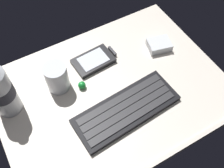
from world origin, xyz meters
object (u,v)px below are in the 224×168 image
(juice_cup, at_px, (57,78))
(trackball_mouse, at_px, (82,85))
(charger_block, at_px, (159,45))
(handheld_device, at_px, (95,60))
(keyboard, at_px, (126,109))

(juice_cup, relative_size, trackball_mouse, 3.86)
(juice_cup, xyz_separation_m, charger_block, (0.33, -0.02, -0.03))
(handheld_device, xyz_separation_m, charger_block, (0.20, -0.05, 0.00))
(keyboard, bearing_deg, charger_block, 34.39)
(keyboard, bearing_deg, juice_cup, 127.25)
(charger_block, bearing_deg, keyboard, -145.61)
(keyboard, distance_m, handheld_device, 0.19)
(trackball_mouse, bearing_deg, keyboard, -61.38)
(handheld_device, bearing_deg, trackball_mouse, -139.63)
(juice_cup, height_order, trackball_mouse, juice_cup)
(handheld_device, bearing_deg, charger_block, -13.73)
(juice_cup, bearing_deg, keyboard, -52.75)
(keyboard, height_order, charger_block, charger_block)
(handheld_device, height_order, charger_block, charger_block)
(charger_block, bearing_deg, trackball_mouse, -176.75)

